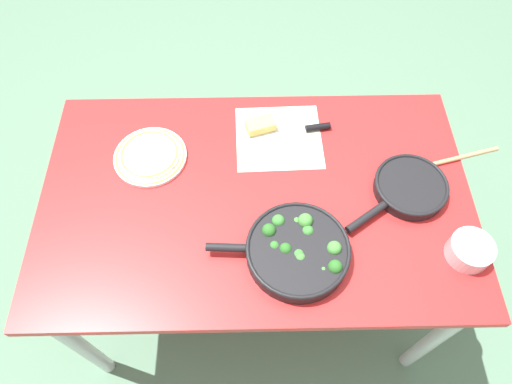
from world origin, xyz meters
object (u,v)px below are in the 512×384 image
(skillet_eggs, at_px, (409,187))
(dinner_plate_stack, at_px, (150,155))
(grater_knife, at_px, (301,130))
(wooden_spoon, at_px, (431,164))
(cheese_block, at_px, (260,126))
(skillet_broccoli, at_px, (297,250))
(prep_bowl_steel, at_px, (470,250))

(skillet_eggs, distance_m, dinner_plate_stack, 0.83)
(skillet_eggs, relative_size, grater_knife, 1.17)
(wooden_spoon, relative_size, cheese_block, 3.55)
(skillet_broccoli, xyz_separation_m, cheese_block, (0.09, -0.46, -0.01))
(skillet_broccoli, distance_m, wooden_spoon, 0.55)
(cheese_block, bearing_deg, skillet_broccoli, 101.41)
(cheese_block, height_order, dinner_plate_stack, cheese_block)
(wooden_spoon, xyz_separation_m, prep_bowl_steel, (-0.03, 0.31, 0.02))
(wooden_spoon, relative_size, grater_knife, 1.34)
(grater_knife, relative_size, dinner_plate_stack, 1.20)
(cheese_block, bearing_deg, skillet_eggs, 150.55)
(skillet_eggs, bearing_deg, wooden_spoon, -169.40)
(wooden_spoon, bearing_deg, dinner_plate_stack, -17.71)
(skillet_broccoli, xyz_separation_m, dinner_plate_stack, (0.46, -0.35, -0.02))
(prep_bowl_steel, bearing_deg, dinner_plate_stack, -20.96)
(skillet_eggs, distance_m, grater_knife, 0.40)
(skillet_broccoli, distance_m, grater_knife, 0.45)
(dinner_plate_stack, xyz_separation_m, prep_bowl_steel, (-0.95, 0.36, 0.02))
(skillet_eggs, xyz_separation_m, dinner_plate_stack, (0.82, -0.15, -0.01))
(skillet_eggs, bearing_deg, prep_bowl_steel, 85.84)
(grater_knife, height_order, dinner_plate_stack, dinner_plate_stack)
(skillet_broccoli, relative_size, wooden_spoon, 1.07)
(skillet_eggs, height_order, prep_bowl_steel, prep_bowl_steel)
(dinner_plate_stack, relative_size, prep_bowl_steel, 1.90)
(skillet_eggs, bearing_deg, grater_knife, -72.39)
(wooden_spoon, relative_size, dinner_plate_stack, 1.61)
(grater_knife, bearing_deg, skillet_eggs, 133.77)
(cheese_block, distance_m, prep_bowl_steel, 0.75)
(dinner_plate_stack, bearing_deg, skillet_eggs, 169.93)
(skillet_eggs, distance_m, wooden_spoon, 0.14)
(skillet_broccoli, height_order, wooden_spoon, skillet_broccoli)
(skillet_broccoli, bearing_deg, prep_bowl_steel, -178.09)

